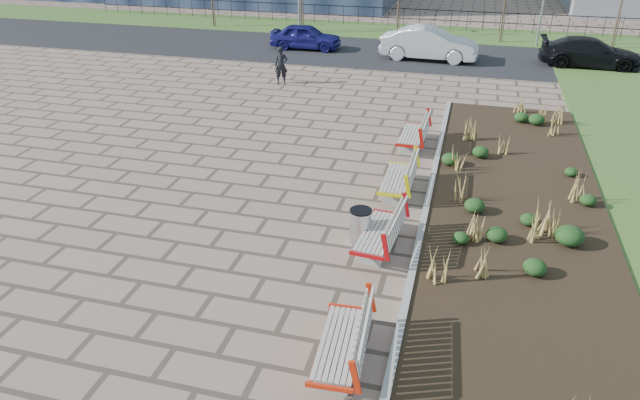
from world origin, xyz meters
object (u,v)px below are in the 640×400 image
(bench_b, at_px, (378,230))
(bench_c, at_px, (397,176))
(car_blue, at_px, (306,37))
(car_black, at_px, (590,52))
(pedestrian, at_px, (281,65))
(bench_a, at_px, (340,341))
(bench_d, at_px, (412,132))
(car_silver, at_px, (429,44))
(litter_bin, at_px, (360,227))

(bench_b, relative_size, bench_c, 1.00)
(car_blue, bearing_deg, bench_b, -160.32)
(bench_b, relative_size, car_black, 0.44)
(pedestrian, distance_m, car_black, 15.27)
(bench_a, relative_size, bench_b, 1.00)
(bench_c, bearing_deg, bench_d, 90.34)
(pedestrian, xyz_separation_m, car_blue, (-0.83, 6.76, -0.12))
(bench_c, xyz_separation_m, bench_d, (0.00, 3.51, 0.00))
(car_silver, bearing_deg, pedestrian, 138.09)
(bench_d, distance_m, car_silver, 12.08)
(bench_c, bearing_deg, pedestrian, 124.90)
(car_black, bearing_deg, car_blue, 90.15)
(litter_bin, relative_size, car_blue, 0.23)
(car_blue, bearing_deg, bench_a, -163.59)
(car_blue, xyz_separation_m, car_silver, (6.79, -0.71, 0.14))
(car_silver, bearing_deg, bench_a, -175.80)
(bench_b, distance_m, car_blue, 20.67)
(pedestrian, distance_m, car_silver, 8.49)
(bench_a, distance_m, car_silver, 22.49)
(car_silver, relative_size, car_black, 1.03)
(bench_a, xyz_separation_m, pedestrian, (-6.56, 16.43, 0.31))
(bench_a, distance_m, bench_b, 3.88)
(bench_b, distance_m, bench_c, 3.02)
(bench_a, height_order, bench_d, same)
(pedestrian, relative_size, car_blue, 0.41)
(bench_c, distance_m, bench_d, 3.51)
(bench_c, bearing_deg, bench_b, -89.66)
(bench_a, height_order, bench_b, same)
(bench_b, xyz_separation_m, car_silver, (-0.61, 18.60, 0.33))
(litter_bin, xyz_separation_m, car_black, (7.61, 19.12, 0.27))
(bench_a, bearing_deg, bench_b, 86.43)
(car_black, bearing_deg, car_silver, 95.19)
(bench_d, height_order, car_blue, car_blue)
(bench_a, bearing_deg, pedestrian, 108.20)
(car_black, bearing_deg, bench_a, 163.16)
(bench_a, xyz_separation_m, litter_bin, (-0.45, 4.02, -0.06))
(bench_a, bearing_deg, car_black, 69.25)
(car_silver, bearing_deg, bench_d, -174.47)
(car_blue, xyz_separation_m, car_black, (14.55, -0.05, 0.03))
(bench_d, xyz_separation_m, car_blue, (-7.40, 12.77, 0.18))
(bench_a, distance_m, bench_c, 6.90)
(bench_b, relative_size, car_blue, 0.54)
(litter_bin, bearing_deg, bench_b, -16.57)
(litter_bin, bearing_deg, car_silver, 90.48)
(litter_bin, distance_m, pedestrian, 13.84)
(bench_c, xyz_separation_m, car_silver, (-0.61, 15.58, 0.33))
(bench_d, height_order, litter_bin, bench_d)
(bench_b, distance_m, pedestrian, 14.16)
(pedestrian, relative_size, car_silver, 0.33)
(car_blue, relative_size, car_black, 0.82)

